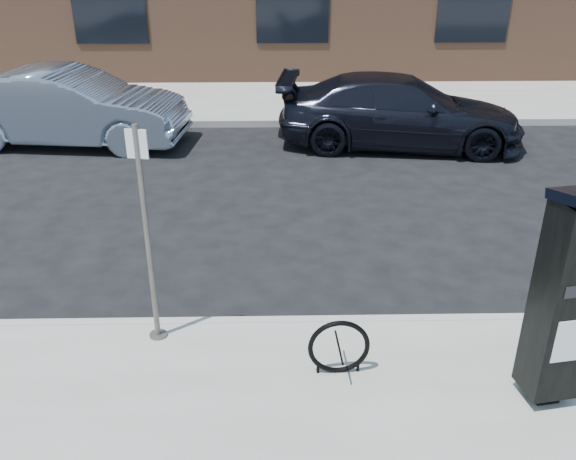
{
  "coord_description": "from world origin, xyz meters",
  "views": [
    {
      "loc": [
        -0.49,
        -5.65,
        3.99
      ],
      "look_at": [
        -0.36,
        0.5,
        1.0
      ],
      "focal_mm": 38.0,
      "sensor_mm": 36.0,
      "label": 1
    }
  ],
  "objects_px": {
    "parking_kiosk": "(565,298)",
    "car_dark": "(400,112)",
    "sign_pole": "(147,240)",
    "bike_rack": "(339,347)",
    "car_silver": "(70,107)"
  },
  "relations": [
    {
      "from": "parking_kiosk",
      "to": "car_silver",
      "type": "distance_m",
      "value": 10.54
    },
    {
      "from": "sign_pole",
      "to": "car_dark",
      "type": "distance_m",
      "value": 7.89
    },
    {
      "from": "sign_pole",
      "to": "car_silver",
      "type": "height_order",
      "value": "sign_pole"
    },
    {
      "from": "sign_pole",
      "to": "car_dark",
      "type": "bearing_deg",
      "value": 70.72
    },
    {
      "from": "car_silver",
      "to": "car_dark",
      "type": "bearing_deg",
      "value": -85.89
    },
    {
      "from": "parking_kiosk",
      "to": "car_silver",
      "type": "height_order",
      "value": "parking_kiosk"
    },
    {
      "from": "parking_kiosk",
      "to": "sign_pole",
      "type": "xyz_separation_m",
      "value": [
        -3.7,
        1.02,
        0.07
      ]
    },
    {
      "from": "sign_pole",
      "to": "car_silver",
      "type": "distance_m",
      "value": 7.73
    },
    {
      "from": "parking_kiosk",
      "to": "bike_rack",
      "type": "distance_m",
      "value": 2.05
    },
    {
      "from": "parking_kiosk",
      "to": "bike_rack",
      "type": "relative_size",
      "value": 3.5
    },
    {
      "from": "parking_kiosk",
      "to": "car_dark",
      "type": "xyz_separation_m",
      "value": [
        0.11,
        7.9,
        -0.5
      ]
    },
    {
      "from": "parking_kiosk",
      "to": "bike_rack",
      "type": "xyz_separation_m",
      "value": [
        -1.85,
        0.39,
        -0.78
      ]
    },
    {
      "from": "sign_pole",
      "to": "car_dark",
      "type": "height_order",
      "value": "sign_pole"
    },
    {
      "from": "parking_kiosk",
      "to": "sign_pole",
      "type": "height_order",
      "value": "sign_pole"
    },
    {
      "from": "bike_rack",
      "to": "parking_kiosk",
      "type": "bearing_deg",
      "value": -14.38
    }
  ]
}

